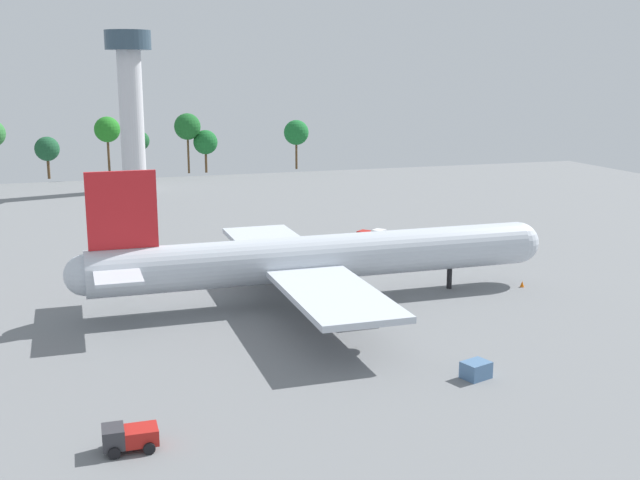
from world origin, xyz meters
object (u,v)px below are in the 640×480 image
at_px(pushback_tractor, 290,240).
at_px(cargo_container_fore, 476,370).
at_px(cargo_loader, 254,245).
at_px(maintenance_van, 294,253).
at_px(baggage_tug, 129,436).
at_px(control_tower, 131,95).
at_px(catering_truck, 372,235).
at_px(cargo_airplane, 317,258).
at_px(safety_cone_nose, 522,284).

relative_size(pushback_tractor, cargo_container_fore, 1.76).
height_order(cargo_loader, maintenance_van, cargo_loader).
bearing_deg(maintenance_van, baggage_tug, -117.69).
bearing_deg(control_tower, cargo_container_fore, -81.26).
bearing_deg(catering_truck, cargo_airplane, -122.71).
bearing_deg(cargo_container_fore, cargo_airplane, 102.82).
height_order(maintenance_van, cargo_container_fore, maintenance_van).
height_order(catering_truck, pushback_tractor, catering_truck).
bearing_deg(maintenance_van, cargo_container_fore, -86.04).
bearing_deg(catering_truck, cargo_container_fore, -102.29).
xyz_separation_m(cargo_loader, control_tower, (-12.38, 74.49, 21.81)).
bearing_deg(pushback_tractor, baggage_tug, -115.66).
bearing_deg(baggage_tug, cargo_container_fore, 8.24).
bearing_deg(cargo_loader, baggage_tug, -111.29).
xyz_separation_m(cargo_container_fore, safety_cone_nose, (21.86, 26.85, -0.40)).
bearing_deg(control_tower, catering_truck, -65.38).
height_order(cargo_airplane, catering_truck, cargo_airplane).
bearing_deg(baggage_tug, cargo_loader, 68.71).
bearing_deg(pushback_tractor, control_tower, 104.63).
distance_m(maintenance_van, safety_cone_nose, 35.09).
height_order(cargo_loader, control_tower, control_tower).
bearing_deg(safety_cone_nose, control_tower, 111.70).
bearing_deg(cargo_container_fore, control_tower, 98.74).
bearing_deg(pushback_tractor, cargo_loader, -165.00).
xyz_separation_m(safety_cone_nose, control_tower, (-42.33, 106.36, 22.56)).
xyz_separation_m(cargo_airplane, cargo_loader, (-1.43, 29.44, -4.41)).
relative_size(maintenance_van, cargo_container_fore, 1.52).
xyz_separation_m(catering_truck, maintenance_van, (-16.61, -8.94, 0.01)).
xyz_separation_m(maintenance_van, safety_cone_nose, (25.39, -24.21, -0.77)).
xyz_separation_m(catering_truck, safety_cone_nose, (8.78, -33.15, -0.76)).
bearing_deg(cargo_container_fore, safety_cone_nose, 50.86).
xyz_separation_m(pushback_tractor, cargo_container_fore, (1.49, -60.49, -0.33)).
bearing_deg(pushback_tractor, cargo_container_fore, -88.59).
distance_m(maintenance_van, cargo_container_fore, 51.19).
relative_size(pushback_tractor, control_tower, 0.14).
xyz_separation_m(baggage_tug, safety_cone_nose, (54.69, 31.61, -0.70)).
relative_size(safety_cone_nose, control_tower, 0.02).
distance_m(baggage_tug, cargo_container_fore, 33.17).
relative_size(cargo_container_fore, control_tower, 0.08).
bearing_deg(pushback_tractor, catering_truck, -1.88).
bearing_deg(catering_truck, safety_cone_nose, -75.17).
height_order(baggage_tug, maintenance_van, maintenance_van).
bearing_deg(cargo_airplane, catering_truck, 57.29).
height_order(catering_truck, safety_cone_nose, catering_truck).
xyz_separation_m(cargo_loader, maintenance_van, (4.56, -7.65, 0.02)).
xyz_separation_m(cargo_loader, safety_cone_nose, (29.95, -31.86, -0.74)).
distance_m(cargo_airplane, catering_truck, 36.79).
bearing_deg(control_tower, cargo_airplane, -82.43).
xyz_separation_m(baggage_tug, maintenance_van, (29.29, 55.82, 0.06)).
height_order(pushback_tractor, baggage_tug, pushback_tractor).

